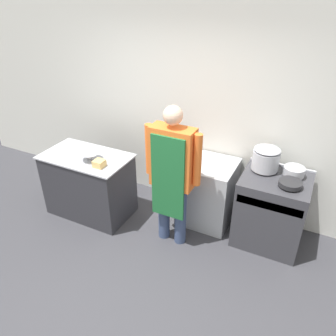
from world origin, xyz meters
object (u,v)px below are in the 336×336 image
plastic_tub (99,164)px  sauce_pot (294,171)px  stock_pot (266,158)px  saute_pan (290,183)px  mixing_bowl (90,156)px  person_cook (172,170)px  stove (271,210)px  fridge_unit (207,192)px

plastic_tub → sauce_pot: 2.28m
stock_pot → sauce_pot: stock_pot is taller
saute_pan → sauce_pot: size_ratio=1.08×
mixing_bowl → stock_pot: bearing=18.7°
person_cook → stock_pot: bearing=35.9°
stove → mixing_bowl: mixing_bowl is taller
fridge_unit → mixing_bowl: mixing_bowl is taller
mixing_bowl → saute_pan: (2.35, 0.45, 0.01)m
stove → stock_pot: bearing=145.2°
stock_pot → fridge_unit: bearing=-173.6°
stove → stock_pot: size_ratio=2.94×
person_cook → mixing_bowl: person_cook is taller
fridge_unit → plastic_tub: size_ratio=6.75×
mixing_bowl → saute_pan: size_ratio=1.05×
plastic_tub → stock_pot: (1.82, 0.77, 0.13)m
mixing_bowl → stock_pot: stock_pot is taller
fridge_unit → mixing_bowl: (-1.37, -0.61, 0.50)m
person_cook → saute_pan: bearing=18.5°
mixing_bowl → sauce_pot: (2.35, 0.68, 0.03)m
person_cook → mixing_bowl: 1.13m
mixing_bowl → stock_pot: size_ratio=0.85×
person_cook → mixing_bowl: size_ratio=6.60×
stock_pot → sauce_pot: size_ratio=1.32×
saute_pan → mixing_bowl: bearing=-169.3°
stock_pot → sauce_pot: bearing=-0.0°
person_cook → plastic_tub: 0.93m
stove → stock_pot: stock_pot is taller
saute_pan → fridge_unit: bearing=170.5°
sauce_pot → stock_pot: bearing=180.0°
plastic_tub → stock_pot: stock_pot is taller
mixing_bowl → saute_pan: bearing=10.7°
person_cook → plastic_tub: size_ratio=13.81×
stove → fridge_unit: (-0.83, 0.05, -0.02)m
fridge_unit → mixing_bowl: bearing=-156.0°
stock_pot → stove: bearing=-34.8°
stove → mixing_bowl: 2.32m
person_cook → plastic_tub: bearing=-172.5°
fridge_unit → stock_pot: size_ratio=2.75×
stove → stock_pot: (-0.17, 0.12, 0.61)m
mixing_bowl → stove: bearing=14.4°
stove → mixing_bowl: bearing=-165.6°
plastic_tub → stock_pot: bearing=23.0°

